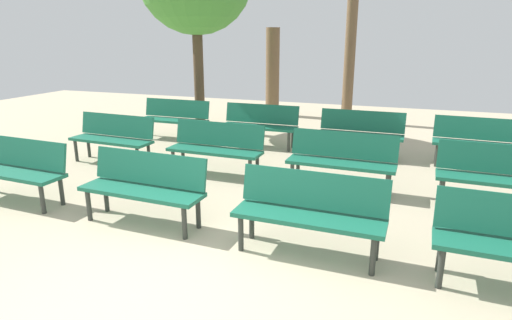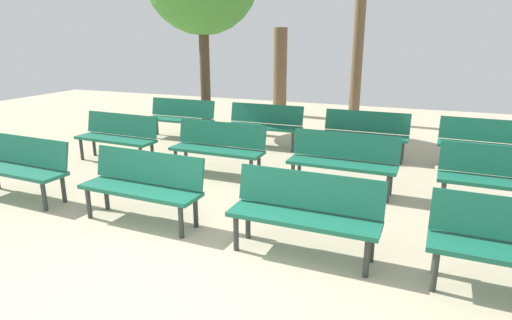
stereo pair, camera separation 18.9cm
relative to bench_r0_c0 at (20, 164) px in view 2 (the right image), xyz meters
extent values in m
plane|color=#BCAD8E|center=(3.12, -1.67, -0.50)|extent=(24.00, 24.00, 0.00)
cube|color=#19664C|center=(0.00, -0.08, -0.07)|extent=(1.62, 0.52, 0.05)
cube|color=#19664C|center=(0.01, 0.12, 0.17)|extent=(1.60, 0.20, 0.40)
cylinder|color=#2D332D|center=(0.69, -0.27, -0.30)|extent=(0.06, 0.06, 0.40)
cylinder|color=#2D332D|center=(0.70, 0.05, -0.30)|extent=(0.06, 0.06, 0.40)
cube|color=#19664C|center=(2.12, -0.11, -0.07)|extent=(1.62, 0.51, 0.05)
cube|color=#19664C|center=(2.13, 0.09, 0.17)|extent=(1.60, 0.19, 0.40)
cylinder|color=#2D332D|center=(1.41, -0.24, -0.30)|extent=(0.06, 0.06, 0.40)
cylinder|color=#2D332D|center=(2.81, -0.30, -0.30)|extent=(0.06, 0.06, 0.40)
cylinder|color=#2D332D|center=(1.42, 0.08, -0.30)|extent=(0.06, 0.06, 0.40)
cylinder|color=#2D332D|center=(2.82, 0.02, -0.30)|extent=(0.06, 0.06, 0.40)
cube|color=#19664C|center=(4.23, -0.19, -0.07)|extent=(1.61, 0.48, 0.05)
cube|color=#19664C|center=(4.23, 0.01, 0.17)|extent=(1.60, 0.16, 0.40)
cylinder|color=#2D332D|center=(3.52, -0.34, -0.30)|extent=(0.06, 0.06, 0.40)
cylinder|color=#2D332D|center=(4.92, -0.37, -0.30)|extent=(0.06, 0.06, 0.40)
cylinder|color=#2D332D|center=(3.53, -0.02, -0.30)|extent=(0.06, 0.06, 0.40)
cylinder|color=#2D332D|center=(4.93, -0.05, -0.30)|extent=(0.06, 0.06, 0.40)
cylinder|color=#2D332D|center=(5.53, -0.39, -0.30)|extent=(0.06, 0.06, 0.40)
cylinder|color=#2D332D|center=(5.54, -0.07, -0.30)|extent=(0.06, 0.06, 0.40)
cube|color=#19664C|center=(0.06, 1.97, -0.07)|extent=(1.62, 0.52, 0.05)
cube|color=#19664C|center=(0.07, 2.17, 0.17)|extent=(1.60, 0.21, 0.40)
cylinder|color=#2D332D|center=(-0.65, 1.85, -0.30)|extent=(0.06, 0.06, 0.40)
cylinder|color=#2D332D|center=(0.75, 1.77, -0.30)|extent=(0.06, 0.06, 0.40)
cylinder|color=#2D332D|center=(-0.63, 2.17, -0.30)|extent=(0.06, 0.06, 0.40)
cylinder|color=#2D332D|center=(0.77, 2.09, -0.30)|extent=(0.06, 0.06, 0.40)
cube|color=#19664C|center=(2.15, 1.94, -0.07)|extent=(1.61, 0.48, 0.05)
cube|color=#19664C|center=(2.15, 2.14, 0.17)|extent=(1.60, 0.16, 0.40)
cylinder|color=#2D332D|center=(1.44, 1.80, -0.30)|extent=(0.06, 0.06, 0.40)
cylinder|color=#2D332D|center=(2.84, 1.76, -0.30)|extent=(0.06, 0.06, 0.40)
cylinder|color=#2D332D|center=(1.45, 2.12, -0.30)|extent=(0.06, 0.06, 0.40)
cylinder|color=#2D332D|center=(2.85, 2.08, -0.30)|extent=(0.06, 0.06, 0.40)
cube|color=#19664C|center=(4.23, 1.91, -0.07)|extent=(1.61, 0.48, 0.05)
cube|color=#19664C|center=(4.24, 2.11, 0.17)|extent=(1.60, 0.16, 0.40)
cylinder|color=#2D332D|center=(3.53, 1.76, -0.30)|extent=(0.06, 0.06, 0.40)
cylinder|color=#2D332D|center=(4.93, 1.73, -0.30)|extent=(0.06, 0.06, 0.40)
cylinder|color=#2D332D|center=(3.54, 2.08, -0.30)|extent=(0.06, 0.06, 0.40)
cylinder|color=#2D332D|center=(4.94, 2.05, -0.30)|extent=(0.06, 0.06, 0.40)
cube|color=#19664C|center=(6.35, 1.83, -0.07)|extent=(1.61, 0.49, 0.05)
cube|color=#19664C|center=(6.35, 2.03, 0.17)|extent=(1.60, 0.18, 0.40)
cylinder|color=#2D332D|center=(5.64, 1.70, -0.30)|extent=(0.06, 0.06, 0.40)
cylinder|color=#2D332D|center=(5.65, 2.02, -0.30)|extent=(0.06, 0.06, 0.40)
cube|color=#19664C|center=(0.15, 4.02, -0.07)|extent=(1.60, 0.45, 0.05)
cube|color=#19664C|center=(0.15, 4.22, 0.17)|extent=(1.60, 0.13, 0.40)
cylinder|color=#2D332D|center=(-0.55, 3.86, -0.30)|extent=(0.06, 0.06, 0.40)
cylinder|color=#2D332D|center=(0.85, 3.86, -0.30)|extent=(0.06, 0.06, 0.40)
cylinder|color=#2D332D|center=(-0.55, 4.18, -0.30)|extent=(0.06, 0.06, 0.40)
cylinder|color=#2D332D|center=(0.85, 4.18, -0.30)|extent=(0.06, 0.06, 0.40)
cube|color=#19664C|center=(2.20, 4.01, -0.07)|extent=(1.60, 0.44, 0.05)
cube|color=#19664C|center=(2.20, 4.21, 0.17)|extent=(1.60, 0.13, 0.40)
cylinder|color=#2D332D|center=(1.50, 3.85, -0.30)|extent=(0.06, 0.06, 0.40)
cylinder|color=#2D332D|center=(2.90, 3.85, -0.30)|extent=(0.06, 0.06, 0.40)
cylinder|color=#2D332D|center=(1.50, 4.17, -0.30)|extent=(0.06, 0.06, 0.40)
cylinder|color=#2D332D|center=(2.90, 4.17, -0.30)|extent=(0.06, 0.06, 0.40)
cube|color=#19664C|center=(4.28, 3.93, -0.07)|extent=(1.60, 0.46, 0.05)
cube|color=#19664C|center=(4.29, 4.13, 0.17)|extent=(1.60, 0.14, 0.40)
cylinder|color=#2D332D|center=(3.58, 3.78, -0.30)|extent=(0.06, 0.06, 0.40)
cylinder|color=#2D332D|center=(4.98, 3.76, -0.30)|extent=(0.06, 0.06, 0.40)
cylinder|color=#2D332D|center=(3.59, 4.10, -0.30)|extent=(0.06, 0.06, 0.40)
cylinder|color=#2D332D|center=(4.99, 4.08, -0.30)|extent=(0.06, 0.06, 0.40)
cube|color=#19664C|center=(6.37, 3.89, -0.07)|extent=(1.62, 0.51, 0.05)
cube|color=#19664C|center=(6.38, 4.09, 0.17)|extent=(1.60, 0.19, 0.40)
cylinder|color=#2D332D|center=(5.66, 3.76, -0.30)|extent=(0.06, 0.06, 0.40)
cylinder|color=#2D332D|center=(5.68, 4.08, -0.30)|extent=(0.06, 0.06, 0.40)
cylinder|color=brown|center=(1.30, 7.76, 0.74)|extent=(0.39, 0.39, 2.48)
cylinder|color=#4C3A28|center=(0.26, 5.15, 0.89)|extent=(0.24, 0.24, 2.80)
cylinder|color=brown|center=(3.52, 7.48, 1.23)|extent=(0.28, 0.28, 3.47)
camera|label=1|loc=(5.11, -4.28, 1.77)|focal=30.14mm
camera|label=2|loc=(5.29, -4.22, 1.77)|focal=30.14mm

